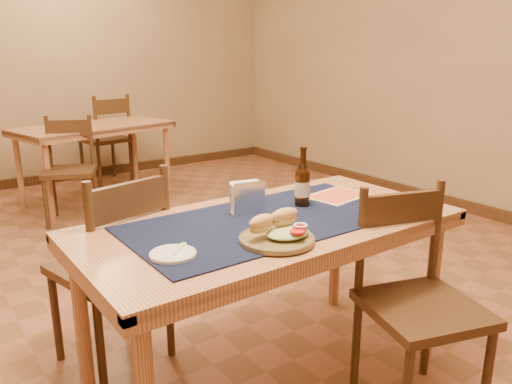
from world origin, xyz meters
TOP-DOWN VIEW (x-y plane):
  - room at (0.00, 0.00)m, footprint 6.04×7.04m
  - main_table at (0.00, -0.80)m, footprint 1.60×0.80m
  - placemat at (0.00, -0.80)m, footprint 1.20×0.60m
  - baseboard at (0.00, 0.00)m, footprint 6.00×7.00m
  - back_table at (0.35, 2.50)m, footprint 1.59×1.04m
  - chair_main_far at (-0.50, -0.29)m, footprint 0.53×0.53m
  - chair_main_near at (0.38, -1.28)m, footprint 0.53×0.53m
  - chair_back_near at (-0.05, 1.98)m, footprint 0.55×0.55m
  - chair_back_far at (0.67, 3.06)m, footprint 0.53×0.53m
  - sandwich_plate at (-0.13, -1.02)m, footprint 0.28×0.28m
  - side_plate at (-0.51, -0.92)m, footprint 0.16×0.16m
  - fork at (-0.47, -0.90)m, footprint 0.09×0.09m
  - beer_bottle at (0.24, -0.73)m, footprint 0.07×0.07m
  - napkin_holder at (-0.02, -0.67)m, footprint 0.16×0.08m
  - menu_card at (0.48, -0.72)m, footprint 0.32×0.25m

SIDE VIEW (x-z plane):
  - baseboard at x=0.00m, z-range 0.00..0.10m
  - chair_back_near at x=-0.05m, z-range 0.02..0.92m
  - chair_main_near at x=0.38m, z-range 0.02..0.93m
  - chair_main_far at x=-0.50m, z-range 0.02..0.97m
  - chair_back_far at x=0.67m, z-range 0.02..1.01m
  - main_table at x=0.00m, z-range 0.29..1.04m
  - back_table at x=0.35m, z-range 0.29..1.04m
  - placemat at x=0.00m, z-range 0.75..0.76m
  - menu_card at x=0.48m, z-range 0.76..0.76m
  - side_plate at x=-0.51m, z-range 0.76..0.77m
  - fork at x=-0.47m, z-range 0.77..0.77m
  - sandwich_plate at x=-0.13m, z-range 0.73..0.84m
  - napkin_holder at x=-0.02m, z-range 0.75..0.89m
  - beer_bottle at x=0.24m, z-range 0.72..0.99m
  - room at x=0.00m, z-range -0.02..2.82m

